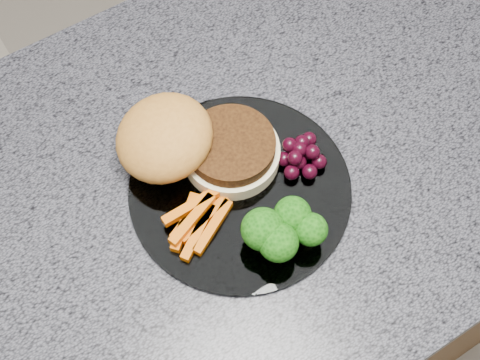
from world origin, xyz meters
The scene contains 7 objects.
island_cabinet centered at (0.00, 0.00, 0.43)m, with size 1.20×0.60×0.86m, color #4F321B.
countertop centered at (0.00, 0.00, 0.88)m, with size 1.20×0.60×0.04m, color #4C4C56.
plate centered at (0.09, -0.03, 0.90)m, with size 0.26×0.26×0.01m, color white.
burger centered at (0.06, 0.04, 0.93)m, with size 0.21×0.19×0.06m.
carrot_sticks centered at (0.02, -0.04, 0.91)m, with size 0.09×0.07×0.02m.
broccoli centered at (0.09, -0.11, 0.94)m, with size 0.09×0.07×0.06m.
grape_bunch centered at (0.17, -0.04, 0.92)m, with size 0.07×0.06×0.03m.
Camera 1 is at (-0.10, -0.33, 1.60)m, focal length 50.00 mm.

